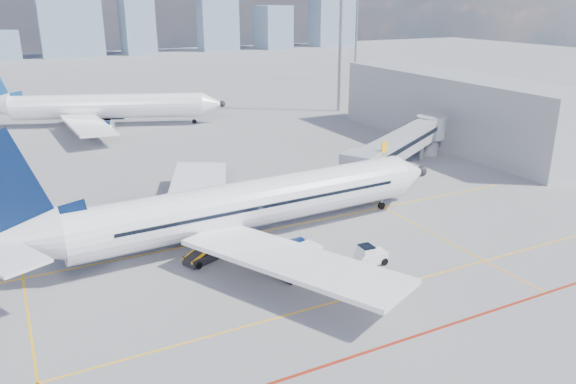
{
  "coord_description": "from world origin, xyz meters",
  "views": [
    {
      "loc": [
        -19.48,
        -35.7,
        20.4
      ],
      "look_at": [
        2.23,
        6.53,
        4.0
      ],
      "focal_mm": 35.0,
      "sensor_mm": 36.0,
      "label": 1
    }
  ],
  "objects_px": {
    "ramp_worker": "(360,271)",
    "belt_loader": "(209,252)",
    "second_aircraft": "(98,107)",
    "main_aircraft": "(235,208)",
    "cargo_dolly": "(299,261)",
    "baggage_tug": "(370,255)"
  },
  "relations": [
    {
      "from": "ramp_worker",
      "to": "belt_loader",
      "type": "bearing_deg",
      "value": 58.69
    },
    {
      "from": "second_aircraft",
      "to": "main_aircraft",
      "type": "bearing_deg",
      "value": -66.58
    },
    {
      "from": "main_aircraft",
      "to": "second_aircraft",
      "type": "height_order",
      "value": "main_aircraft"
    },
    {
      "from": "cargo_dolly",
      "to": "main_aircraft",
      "type": "bearing_deg",
      "value": 88.28
    },
    {
      "from": "belt_loader",
      "to": "ramp_worker",
      "type": "relative_size",
      "value": 3.25
    },
    {
      "from": "second_aircraft",
      "to": "cargo_dolly",
      "type": "xyz_separation_m",
      "value": [
        4.33,
        -63.22,
        -2.02
      ]
    },
    {
      "from": "second_aircraft",
      "to": "cargo_dolly",
      "type": "bearing_deg",
      "value": -65.12
    },
    {
      "from": "cargo_dolly",
      "to": "ramp_worker",
      "type": "xyz_separation_m",
      "value": [
        3.56,
        -3.13,
        -0.28
      ]
    },
    {
      "from": "second_aircraft",
      "to": "belt_loader",
      "type": "distance_m",
      "value": 57.49
    },
    {
      "from": "baggage_tug",
      "to": "ramp_worker",
      "type": "bearing_deg",
      "value": -136.05
    },
    {
      "from": "baggage_tug",
      "to": "cargo_dolly",
      "type": "bearing_deg",
      "value": 172.58
    },
    {
      "from": "second_aircraft",
      "to": "belt_loader",
      "type": "height_order",
      "value": "second_aircraft"
    },
    {
      "from": "main_aircraft",
      "to": "second_aircraft",
      "type": "relative_size",
      "value": 1.07
    },
    {
      "from": "second_aircraft",
      "to": "belt_loader",
      "type": "bearing_deg",
      "value": -70.01
    },
    {
      "from": "second_aircraft",
      "to": "cargo_dolly",
      "type": "relative_size",
      "value": 9.36
    },
    {
      "from": "cargo_dolly",
      "to": "ramp_worker",
      "type": "height_order",
      "value": "cargo_dolly"
    },
    {
      "from": "ramp_worker",
      "to": "cargo_dolly",
      "type": "bearing_deg",
      "value": 62.58
    },
    {
      "from": "main_aircraft",
      "to": "baggage_tug",
      "type": "bearing_deg",
      "value": -51.76
    },
    {
      "from": "main_aircraft",
      "to": "baggage_tug",
      "type": "relative_size",
      "value": 17.14
    },
    {
      "from": "second_aircraft",
      "to": "baggage_tug",
      "type": "xyz_separation_m",
      "value": [
        10.26,
        -64.27,
        -2.4
      ]
    },
    {
      "from": "baggage_tug",
      "to": "cargo_dolly",
      "type": "relative_size",
      "value": 0.59
    },
    {
      "from": "second_aircraft",
      "to": "ramp_worker",
      "type": "height_order",
      "value": "second_aircraft"
    }
  ]
}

